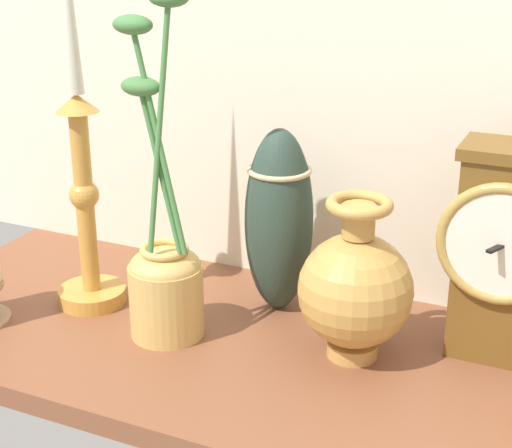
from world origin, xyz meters
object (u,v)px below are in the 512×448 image
(brass_vase_bulbous, at_px, (355,288))
(mantel_clock, at_px, (504,251))
(candlestick_tall_left, at_px, (83,180))
(brass_vase_jar, at_px, (164,266))
(tall_ceramic_vase, at_px, (279,220))

(brass_vase_bulbous, bearing_deg, mantel_clock, 25.54)
(candlestick_tall_left, relative_size, brass_vase_jar, 1.27)
(brass_vase_bulbous, distance_m, brass_vase_jar, 0.21)
(brass_vase_bulbous, height_order, tall_ceramic_vase, tall_ceramic_vase)
(tall_ceramic_vase, bearing_deg, mantel_clock, -1.46)
(brass_vase_jar, xyz_separation_m, tall_ceramic_vase, (0.09, 0.11, 0.03))
(brass_vase_bulbous, bearing_deg, candlestick_tall_left, -178.02)
(candlestick_tall_left, distance_m, brass_vase_bulbous, 0.33)
(candlestick_tall_left, relative_size, brass_vase_bulbous, 2.68)
(mantel_clock, height_order, brass_vase_jar, brass_vase_jar)
(candlestick_tall_left, height_order, tall_ceramic_vase, candlestick_tall_left)
(candlestick_tall_left, distance_m, brass_vase_jar, 0.14)
(candlestick_tall_left, xyz_separation_m, brass_vase_bulbous, (0.32, 0.01, -0.08))
(brass_vase_bulbous, bearing_deg, brass_vase_jar, -169.01)
(tall_ceramic_vase, bearing_deg, brass_vase_bulbous, -31.31)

